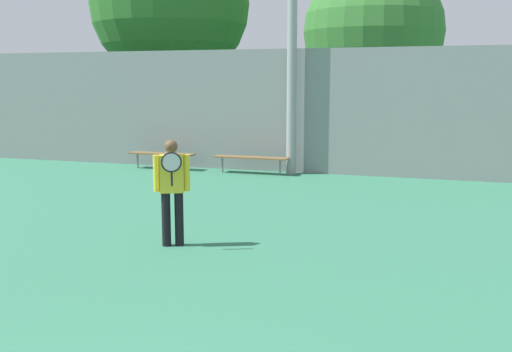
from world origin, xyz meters
The scene contains 6 objects.
tennis_player centered at (-1.96, 6.46, 0.95)m, with size 0.53×0.50×1.68m.
bench_courtside_far centered at (-3.19, 13.84, 0.44)m, with size 2.14×0.40×0.48m.
bench_adjacent_court centered at (-5.96, 13.84, 0.43)m, with size 2.02×0.40×0.48m.
back_fence centered at (0.00, 14.48, 1.73)m, with size 28.78×0.06×3.45m.
tree_green_tall centered at (-0.88, 21.16, 4.35)m, with size 5.17×5.17×6.95m.
tree_green_broad centered at (-8.18, 19.12, 5.39)m, with size 5.95×5.95×8.38m.
Camera 1 is at (2.18, -1.82, 2.58)m, focal length 42.00 mm.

